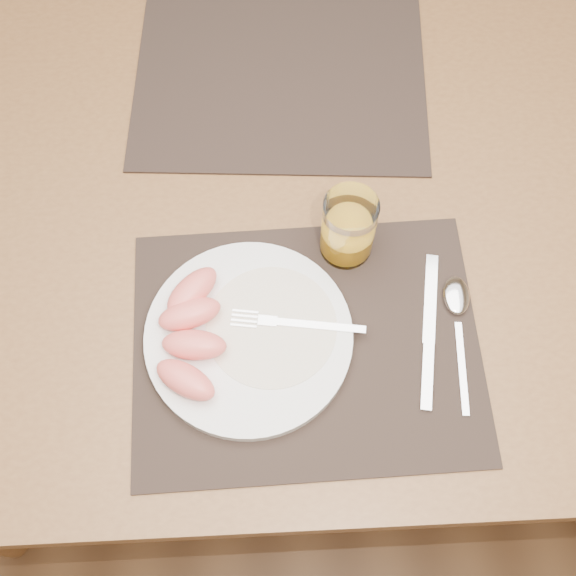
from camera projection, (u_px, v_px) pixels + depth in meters
The scene contains 11 objects.
ground at pixel (294, 367), 1.72m from camera, with size 5.00×5.00×0.00m, color brown.
table at pixel (298, 230), 1.11m from camera, with size 1.40×0.90×0.75m.
placemat_near at pixel (307, 346), 0.94m from camera, with size 0.45×0.35×0.00m, color #2D221C.
placemat_far at pixel (280, 80), 1.12m from camera, with size 0.45×0.35×0.00m, color #2D221C.
plate at pixel (249, 337), 0.93m from camera, with size 0.27×0.27×0.02m, color white.
plate_dressing at pixel (271, 326), 0.93m from camera, with size 0.17×0.17×0.00m.
fork at pixel (286, 323), 0.93m from camera, with size 0.18×0.04×0.00m.
knife at pixel (429, 343), 0.94m from camera, with size 0.05×0.22×0.01m.
spoon at pixel (457, 306), 0.96m from camera, with size 0.04×0.19×0.01m.
juice_glass at pixel (348, 230), 0.95m from camera, with size 0.07×0.07×0.11m.
grapefruit_wedges at pixel (190, 332), 0.91m from camera, with size 0.10×0.20×0.03m.
Camera 1 is at (-0.04, -0.54, 1.64)m, focal length 45.00 mm.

